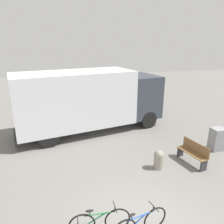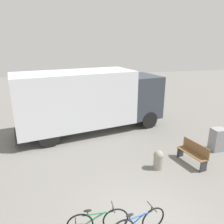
{
  "view_description": "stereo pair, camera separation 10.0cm",
  "coord_description": "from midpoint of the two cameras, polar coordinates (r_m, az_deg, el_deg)",
  "views": [
    {
      "loc": [
        -1.96,
        -4.41,
        4.98
      ],
      "look_at": [
        0.45,
        4.97,
        1.84
      ],
      "focal_mm": 35.0,
      "sensor_mm": 36.0,
      "label": 1
    },
    {
      "loc": [
        -1.87,
        -4.44,
        4.98
      ],
      "look_at": [
        0.45,
        4.97,
        1.84
      ],
      "focal_mm": 35.0,
      "sensor_mm": 36.0,
      "label": 2
    }
  ],
  "objects": [
    {
      "name": "bicycle_middle",
      "position": [
        6.55,
        -3.21,
        -26.68
      ],
      "size": [
        1.68,
        0.44,
        0.81
      ],
      "rotation": [
        0.0,
        0.0,
        -0.05
      ],
      "color": "black",
      "rests_on": "ground"
    },
    {
      "name": "delivery_truck",
      "position": [
        12.35,
        -5.67,
        3.5
      ],
      "size": [
        8.65,
        4.08,
        3.46
      ],
      "rotation": [
        0.0,
        0.0,
        0.19
      ],
      "color": "silver",
      "rests_on": "ground"
    },
    {
      "name": "bollard_near_bench",
      "position": [
        9.26,
        12.32,
        -11.92
      ],
      "size": [
        0.4,
        0.4,
        0.8
      ],
      "color": "gray",
      "rests_on": "ground"
    },
    {
      "name": "utility_box",
      "position": [
        11.59,
        26.1,
        -6.48
      ],
      "size": [
        0.62,
        0.54,
        1.09
      ],
      "color": "gray",
      "rests_on": "ground"
    },
    {
      "name": "park_bench",
      "position": [
        9.99,
        20.74,
        -9.89
      ],
      "size": [
        0.67,
        1.48,
        0.94
      ],
      "rotation": [
        0.0,
        0.0,
        1.76
      ],
      "color": "brown",
      "rests_on": "ground"
    },
    {
      "name": "bicycle_far",
      "position": [
        6.51,
        7.28,
        -27.09
      ],
      "size": [
        1.66,
        0.48,
        0.81
      ],
      "rotation": [
        0.0,
        0.0,
        0.2
      ],
      "color": "black",
      "rests_on": "ground"
    }
  ]
}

